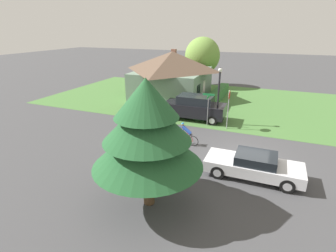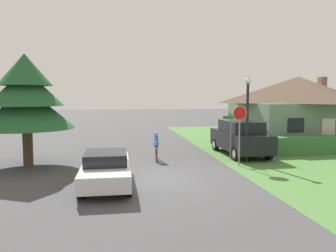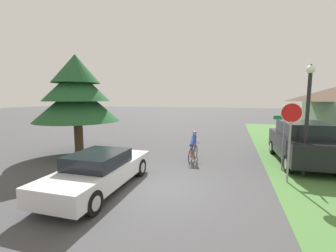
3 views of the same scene
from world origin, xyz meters
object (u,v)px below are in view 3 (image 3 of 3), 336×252
Objects in this scene: street_name_sign at (284,130)px; conifer_tall_near at (77,93)px; cyclist at (193,147)px; parked_suv_right at (302,142)px; sedan_left_lane at (100,171)px; street_lamp at (308,109)px; stop_sign at (291,127)px.

conifer_tall_near reaches higher than street_name_sign.
parked_suv_right is at bearing -74.50° from cyclist.
parked_suv_right is at bearing -54.53° from sedan_left_lane.
parked_suv_right is 1.13× the size of street_lamp.
sedan_left_lane is 6.97m from stop_sign.
sedan_left_lane is 9.25m from parked_suv_right.
sedan_left_lane is at bearing -154.27° from street_lamp.
parked_suv_right is 1.70× the size of stop_sign.
conifer_tall_near reaches higher than parked_suv_right.
sedan_left_lane is at bearing -148.03° from street_name_sign.
stop_sign is 0.67× the size of street_lamp.
sedan_left_lane is 0.87× the size of conifer_tall_near.
stop_sign is at bearing -111.65° from cyclist.
stop_sign is at bearing -94.02° from street_name_sign.
stop_sign is at bearing -129.55° from street_lamp.
street_lamp is (-0.40, -1.95, 1.67)m from parked_suv_right.
street_lamp reaches higher than cyclist.
conifer_tall_near is (-10.23, 1.45, 1.31)m from stop_sign.
conifer_tall_near reaches higher than cyclist.
conifer_tall_near is at bearing 44.46° from sedan_left_lane.
cyclist is 4.14m from street_name_sign.
sedan_left_lane is 2.75× the size of cyclist.
street_name_sign reaches higher than parked_suv_right.
street_lamp is 11.03m from conifer_tall_near.
street_lamp is at bearing 167.06° from parked_suv_right.
parked_suv_right reaches higher than sedan_left_lane.
street_lamp is at bearing -130.31° from stop_sign.
parked_suv_right is 1.98× the size of street_name_sign.
stop_sign is at bearing -8.04° from conifer_tall_near.
parked_suv_right reaches higher than cyclist.
street_name_sign is (3.98, -0.38, 1.06)m from cyclist.
conifer_tall_near reaches higher than stop_sign.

